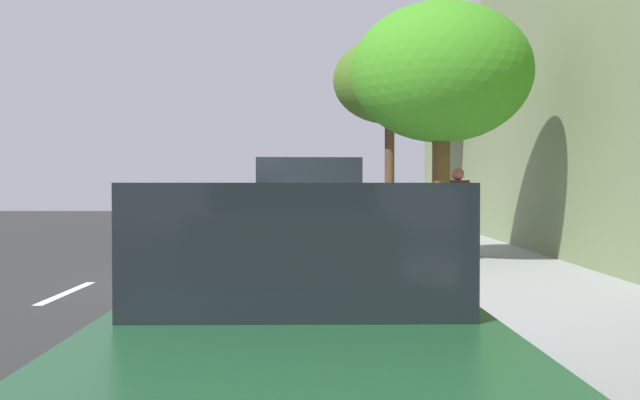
{
  "coord_description": "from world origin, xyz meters",
  "views": [
    {
      "loc": [
        1.04,
        -11.56,
        1.51
      ],
      "look_at": [
        0.97,
        5.63,
        1.15
      ],
      "focal_mm": 42.0,
      "sensor_mm": 36.0,
      "label": 1
    }
  ],
  "objects": [
    {
      "name": "lane_stripe_bike_edge",
      "position": [
        0.5,
        0.0,
        0.0
      ],
      "size": [
        0.12,
        38.21,
        0.01
      ],
      "primitive_type": "cube",
      "color": "white",
      "rests_on": "ground"
    },
    {
      "name": "sidewalk",
      "position": [
        3.69,
        0.0,
        0.08
      ],
      "size": [
        3.27,
        38.21,
        0.16
      ],
      "primitive_type": "cube",
      "color": "#A0A1A4",
      "rests_on": "ground"
    },
    {
      "name": "street_tree_corner",
      "position": [
        3.13,
        10.9,
        4.59
      ],
      "size": [
        3.4,
        3.4,
        5.76
      ],
      "color": "#4F3522",
      "rests_on": "sidewalk"
    },
    {
      "name": "curb_edge",
      "position": [
        1.97,
        0.0,
        0.08
      ],
      "size": [
        0.16,
        38.21,
        0.16
      ],
      "primitive_type": "cube",
      "color": "gray",
      "rests_on": "ground"
    },
    {
      "name": "pedestrian_on_phone",
      "position": [
        3.65,
        2.55,
        1.1
      ],
      "size": [
        0.58,
        0.35,
        1.66
      ],
      "color": "black",
      "rests_on": "sidewalk"
    },
    {
      "name": "ground",
      "position": [
        0.0,
        0.0,
        0.0
      ],
      "size": [
        61.13,
        61.13,
        0.0
      ],
      "primitive_type": "plane",
      "color": "#2D2D2D"
    },
    {
      "name": "parked_pickup_silver_mid",
      "position": [
        0.87,
        0.41,
        0.9
      ],
      "size": [
        2.3,
        5.42,
        1.95
      ],
      "color": "#B7BABF",
      "rests_on": "ground"
    },
    {
      "name": "parked_sedan_green_second",
      "position": [
        0.92,
        -7.38,
        0.75
      ],
      "size": [
        1.89,
        4.43,
        1.52
      ],
      "color": "#1E512D",
      "rests_on": "ground"
    },
    {
      "name": "cyclist_with_backpack",
      "position": [
        1.73,
        5.58,
        1.04
      ],
      "size": [
        0.52,
        0.56,
        1.71
      ],
      "color": "#C6B284",
      "rests_on": "ground"
    },
    {
      "name": "street_tree_far_end",
      "position": [
        3.13,
        1.34,
        3.42
      ],
      "size": [
        3.12,
        3.12,
        4.48
      ],
      "color": "brown",
      "rests_on": "sidewalk"
    },
    {
      "name": "building_facade",
      "position": [
        5.57,
        0.0,
        3.19
      ],
      "size": [
        0.5,
        38.21,
        6.38
      ],
      "primitive_type": "cube",
      "color": "#77875C",
      "rests_on": "ground"
    },
    {
      "name": "parked_sedan_dark_blue_far",
      "position": [
        0.8,
        11.28,
        0.75
      ],
      "size": [
        2.05,
        4.5,
        1.52
      ],
      "color": "navy",
      "rests_on": "ground"
    },
    {
      "name": "lane_stripe_centre",
      "position": [
        -2.48,
        -1.2,
        0.0
      ],
      "size": [
        0.14,
        35.8,
        0.01
      ],
      "color": "white",
      "rests_on": "ground"
    },
    {
      "name": "bicycle_at_curb",
      "position": [
        1.51,
        6.02,
        0.38
      ],
      "size": [
        1.56,
        0.89,
        0.77
      ],
      "color": "black",
      "rests_on": "ground"
    }
  ]
}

